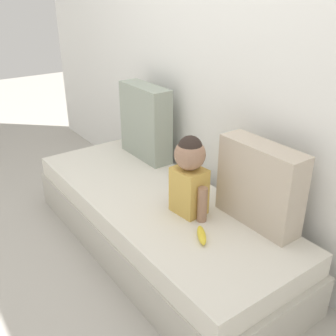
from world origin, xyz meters
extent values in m
plane|color=#B2ADA3|center=(0.00, 0.00, 0.00)|extent=(12.00, 12.00, 0.00)
cube|color=white|center=(0.00, 0.53, 1.20)|extent=(5.30, 0.10, 2.39)
cube|color=beige|center=(0.00, 0.00, 0.13)|extent=(2.10, 0.80, 0.26)
cube|color=silver|center=(0.00, 0.00, 0.33)|extent=(2.03, 0.78, 0.14)
cube|color=#99A393|center=(-0.58, 0.30, 0.68)|extent=(0.49, 0.16, 0.56)
cube|color=#C1B29E|center=(0.58, 0.30, 0.64)|extent=(0.51, 0.16, 0.47)
cube|color=gold|center=(0.27, 0.05, 0.54)|extent=(0.20, 0.17, 0.28)
sphere|color=#9E755B|center=(0.27, 0.05, 0.77)|extent=(0.18, 0.18, 0.18)
sphere|color=#2D231E|center=(0.27, 0.05, 0.81)|extent=(0.14, 0.14, 0.14)
cylinder|color=#9E755B|center=(0.15, 0.05, 0.51)|extent=(0.06, 0.06, 0.21)
cylinder|color=#9E755B|center=(0.39, 0.05, 0.51)|extent=(0.06, 0.06, 0.21)
ellipsoid|color=yellow|center=(0.52, -0.06, 0.42)|extent=(0.17, 0.13, 0.04)
camera|label=1|loc=(1.81, -1.21, 1.63)|focal=41.58mm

